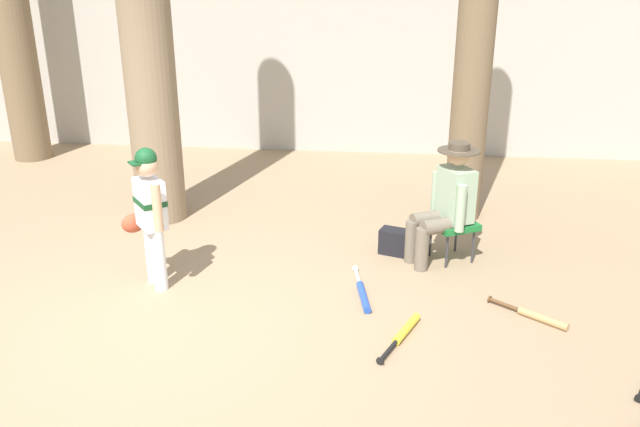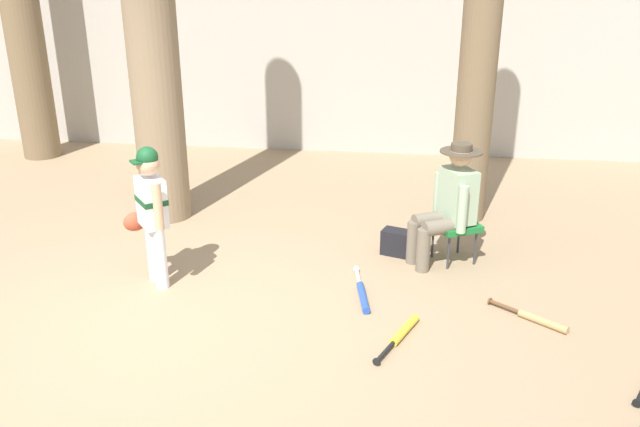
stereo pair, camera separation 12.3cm
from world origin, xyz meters
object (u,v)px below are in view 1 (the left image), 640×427
young_ballplayer (149,209)px  bat_yellow_trainer (404,332)px  tree_behind_spectator (477,20)px  bat_blue_youth (362,293)px  handbag_beside_stool (397,242)px  bat_wood_tan (536,316)px  folding_stool (453,225)px  seated_spectator (446,200)px

young_ballplayer → bat_yellow_trainer: 2.45m
tree_behind_spectator → bat_yellow_trainer: bearing=-104.1°
tree_behind_spectator → bat_blue_youth: size_ratio=6.08×
handbag_beside_stool → bat_wood_tan: (1.16, -1.20, -0.10)m
folding_stool → bat_yellow_trainer: size_ratio=0.76×
bat_wood_tan → bat_yellow_trainer: same height
seated_spectator → bat_blue_youth: (-0.75, -0.84, -0.61)m
folding_stool → seated_spectator: 0.29m
folding_stool → bat_blue_youth: (-0.84, -0.89, -0.33)m
folding_stool → young_ballplayer: bearing=-162.3°
tree_behind_spectator → bat_yellow_trainer: (-0.69, -2.74, -2.19)m
folding_stool → handbag_beside_stool: 0.59m
seated_spectator → handbag_beside_stool: seated_spectator is taller
young_ballplayer → bat_wood_tan: bearing=-4.4°
bat_wood_tan → young_ballplayer: bearing=175.6°
bat_blue_youth → bat_wood_tan: bearing=-9.4°
handbag_beside_stool → bat_yellow_trainer: 1.58m
young_ballplayer → bat_yellow_trainer: (2.26, -0.63, -0.71)m
bat_blue_youth → folding_stool: bearing=46.7°
folding_stool → bat_wood_tan: folding_stool is taller
handbag_beside_stool → bat_yellow_trainer: (0.06, -1.57, -0.10)m
tree_behind_spectator → bat_wood_tan: bearing=-80.2°
handbag_beside_stool → tree_behind_spectator: bearing=57.2°
handbag_beside_stool → seated_spectator: bearing=-14.1°
bat_wood_tan → bat_blue_youth: same height
tree_behind_spectator → handbag_beside_stool: (-0.75, -1.17, -2.09)m
folding_stool → bat_yellow_trainer: bearing=-107.6°
folding_stool → seated_spectator: seated_spectator is taller
seated_spectator → bat_blue_youth: size_ratio=1.46×
handbag_beside_stool → bat_blue_youth: handbag_beside_stool is taller
tree_behind_spectator → bat_blue_youth: bearing=-116.3°
tree_behind_spectator → bat_wood_tan: (0.41, -2.36, -2.19)m
seated_spectator → bat_yellow_trainer: size_ratio=1.68×
handbag_beside_stool → bat_blue_youth: bearing=-107.3°
tree_behind_spectator → young_ballplayer: bearing=-144.4°
bat_yellow_trainer → bat_blue_youth: size_ratio=0.87×
tree_behind_spectator → handbag_beside_stool: bearing=-122.8°
handbag_beside_stool → bat_wood_tan: size_ratio=0.56×
young_ballplayer → folding_stool: bearing=17.7°
bat_wood_tan → handbag_beside_stool: bearing=134.0°
bat_blue_youth → bat_yellow_trainer: bearing=-59.9°
young_ballplayer → seated_spectator: (2.65, 0.83, -0.10)m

